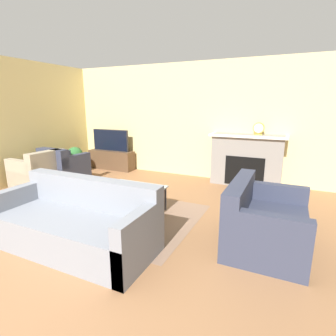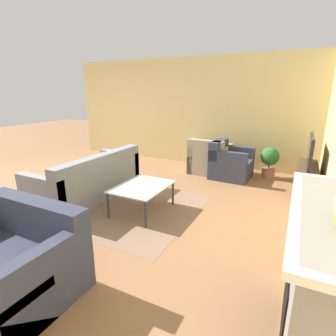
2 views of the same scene
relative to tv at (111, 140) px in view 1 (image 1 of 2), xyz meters
name	(u,v)px [view 1 (image 1 of 2)]	position (x,y,z in m)	size (l,w,h in m)	color
wall_back	(180,121)	(1.91, 0.29, 0.55)	(8.89, 0.06, 2.70)	beige
area_rug	(128,216)	(2.16, -2.48, -0.79)	(2.17, 1.94, 0.00)	#896B56
fireplace	(246,159)	(3.58, 0.05, -0.21)	(1.59, 0.48, 1.12)	gray
tv_stand	(112,160)	(0.00, 0.00, -0.54)	(1.30, 0.36, 0.51)	brown
tv	(111,140)	(0.00, 0.00, 0.00)	(1.10, 0.06, 0.57)	#232328
couch_sectional	(77,224)	(2.08, -3.50, -0.51)	(2.06, 0.89, 0.82)	gray
couch_loveseat	(263,224)	(4.20, -2.50, -0.50)	(0.91, 1.27, 0.82)	#33384C
armchair_by_window	(39,174)	(-0.36, -2.04, -0.50)	(0.91, 0.87, 0.82)	#9E937F
armchair_accent	(64,170)	(-0.18, -1.52, -0.50)	(0.82, 0.86, 0.82)	#33384C
coffee_table	(132,190)	(2.16, -2.33, -0.41)	(0.97, 0.74, 0.43)	#333338
potted_plant	(75,158)	(-0.59, -0.74, -0.39)	(0.40, 0.40, 0.68)	#AD704C
mantel_clock	(259,128)	(3.78, 0.05, 0.46)	(0.23, 0.07, 0.26)	#B79338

